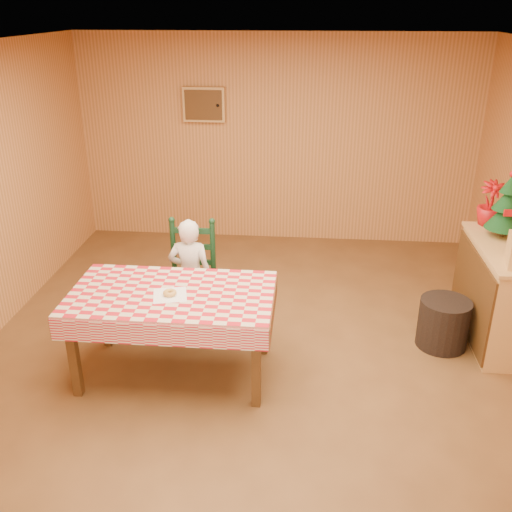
# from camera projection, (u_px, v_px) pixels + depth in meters

# --- Properties ---
(ground) EXTENTS (6.00, 6.00, 0.00)m
(ground) POSITION_uv_depth(u_px,v_px,m) (254.00, 364.00, 5.00)
(ground) COLOR brown
(ground) RESTS_ON ground
(cabin_walls) EXTENTS (5.10, 6.05, 2.65)m
(cabin_walls) POSITION_uv_depth(u_px,v_px,m) (259.00, 144.00, 4.74)
(cabin_walls) COLOR #C18245
(cabin_walls) RESTS_ON ground
(dining_table) EXTENTS (1.66, 0.96, 0.77)m
(dining_table) POSITION_uv_depth(u_px,v_px,m) (172.00, 301.00, 4.61)
(dining_table) COLOR #513215
(dining_table) RESTS_ON ground
(ladder_chair) EXTENTS (0.44, 0.40, 1.08)m
(ladder_chair) POSITION_uv_depth(u_px,v_px,m) (192.00, 279.00, 5.40)
(ladder_chair) COLOR black
(ladder_chair) RESTS_ON ground
(seated_child) EXTENTS (0.41, 0.27, 1.12)m
(seated_child) POSITION_uv_depth(u_px,v_px,m) (191.00, 276.00, 5.33)
(seated_child) COLOR silver
(seated_child) RESTS_ON ground
(napkin) EXTENTS (0.31, 0.31, 0.00)m
(napkin) POSITION_uv_depth(u_px,v_px,m) (170.00, 295.00, 4.53)
(napkin) COLOR white
(napkin) RESTS_ON dining_table
(donut) EXTENTS (0.11, 0.11, 0.04)m
(donut) POSITION_uv_depth(u_px,v_px,m) (170.00, 293.00, 4.52)
(donut) COLOR gold
(donut) RESTS_ON napkin
(shelf_unit) EXTENTS (0.54, 1.24, 0.93)m
(shelf_unit) POSITION_uv_depth(u_px,v_px,m) (500.00, 293.00, 5.21)
(shelf_unit) COLOR tan
(shelf_unit) RESTS_ON ground
(christmas_tree) EXTENTS (0.34, 0.34, 0.62)m
(christmas_tree) POSITION_uv_depth(u_px,v_px,m) (507.00, 207.00, 5.14)
(christmas_tree) COLOR #513215
(christmas_tree) RESTS_ON shelf_unit
(flower_arrangement) EXTENTS (0.26, 0.26, 0.43)m
(flower_arrangement) POSITION_uv_depth(u_px,v_px,m) (491.00, 203.00, 5.44)
(flower_arrangement) COLOR #B11013
(flower_arrangement) RESTS_ON shelf_unit
(storage_bin) EXTENTS (0.52, 0.52, 0.46)m
(storage_bin) POSITION_uv_depth(u_px,v_px,m) (443.00, 323.00, 5.19)
(storage_bin) COLOR black
(storage_bin) RESTS_ON ground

